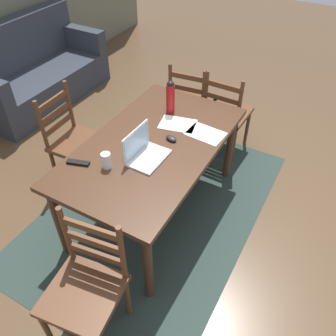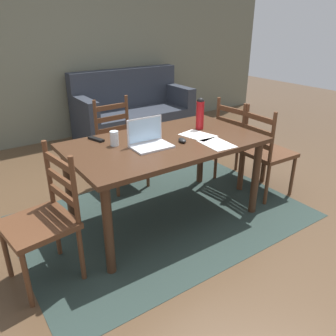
# 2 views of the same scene
# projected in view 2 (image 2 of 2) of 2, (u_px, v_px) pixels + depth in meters

# --- Properties ---
(ground_plane) EXTENTS (14.00, 14.00, 0.00)m
(ground_plane) POSITION_uv_depth(u_px,v_px,m) (165.00, 216.00, 3.19)
(ground_plane) COLOR brown
(area_rug) EXTENTS (2.57, 1.74, 0.01)m
(area_rug) POSITION_uv_depth(u_px,v_px,m) (165.00, 216.00, 3.19)
(area_rug) COLOR #283833
(area_rug) RESTS_ON ground
(wall_back) EXTENTS (8.00, 0.12, 2.70)m
(wall_back) POSITION_uv_depth(u_px,v_px,m) (53.00, 46.00, 4.77)
(wall_back) COLOR #6B6D5B
(wall_back) RESTS_ON ground
(dining_table) EXTENTS (1.66, 0.96, 0.76)m
(dining_table) POSITION_uv_depth(u_px,v_px,m) (165.00, 151.00, 2.92)
(dining_table) COLOR #422819
(dining_table) RESTS_ON ground
(chair_far_head) EXTENTS (0.46, 0.46, 0.95)m
(chair_far_head) POSITION_uv_depth(u_px,v_px,m) (121.00, 145.00, 3.64)
(chair_far_head) COLOR #56331E
(chair_far_head) RESTS_ON ground
(chair_left_near) EXTENTS (0.50, 0.50, 0.95)m
(chair_left_near) POSITION_uv_depth(u_px,v_px,m) (44.00, 221.00, 2.29)
(chair_left_near) COLOR #56331E
(chair_left_near) RESTS_ON ground
(chair_right_far) EXTENTS (0.48, 0.48, 0.95)m
(chair_right_far) POSITION_uv_depth(u_px,v_px,m) (239.00, 142.00, 3.73)
(chair_right_far) COLOR #56331E
(chair_right_far) RESTS_ON ground
(chair_right_near) EXTENTS (0.46, 0.46, 0.95)m
(chair_right_near) POSITION_uv_depth(u_px,v_px,m) (266.00, 153.00, 3.44)
(chair_right_near) COLOR #56331E
(chair_right_near) RESTS_ON ground
(couch) EXTENTS (1.80, 0.80, 1.00)m
(couch) POSITION_uv_depth(u_px,v_px,m) (132.00, 112.00, 5.32)
(couch) COLOR #2D333D
(couch) RESTS_ON ground
(laptop) EXTENTS (0.32, 0.23, 0.23)m
(laptop) POSITION_uv_depth(u_px,v_px,m) (149.00, 139.00, 2.75)
(laptop) COLOR silver
(laptop) RESTS_ON dining_table
(water_bottle) EXTENTS (0.07, 0.07, 0.30)m
(water_bottle) POSITION_uv_depth(u_px,v_px,m) (200.00, 113.00, 3.13)
(water_bottle) COLOR #A81419
(water_bottle) RESTS_ON dining_table
(drinking_glass) EXTENTS (0.07, 0.07, 0.12)m
(drinking_glass) POSITION_uv_depth(u_px,v_px,m) (114.00, 138.00, 2.76)
(drinking_glass) COLOR silver
(drinking_glass) RESTS_ON dining_table
(computer_mouse) EXTENTS (0.09, 0.11, 0.03)m
(computer_mouse) POSITION_uv_depth(u_px,v_px,m) (182.00, 140.00, 2.85)
(computer_mouse) COLOR black
(computer_mouse) RESTS_ON dining_table
(tv_remote) EXTENTS (0.09, 0.18, 0.02)m
(tv_remote) POSITION_uv_depth(u_px,v_px,m) (96.00, 139.00, 2.89)
(tv_remote) COLOR black
(tv_remote) RESTS_ON dining_table
(paper_stack_left) EXTENTS (0.27, 0.33, 0.00)m
(paper_stack_left) POSITION_uv_depth(u_px,v_px,m) (198.00, 135.00, 3.01)
(paper_stack_left) COLOR white
(paper_stack_left) RESTS_ON dining_table
(paper_stack_right) EXTENTS (0.23, 0.31, 0.00)m
(paper_stack_right) POSITION_uv_depth(u_px,v_px,m) (217.00, 144.00, 2.81)
(paper_stack_right) COLOR white
(paper_stack_right) RESTS_ON dining_table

